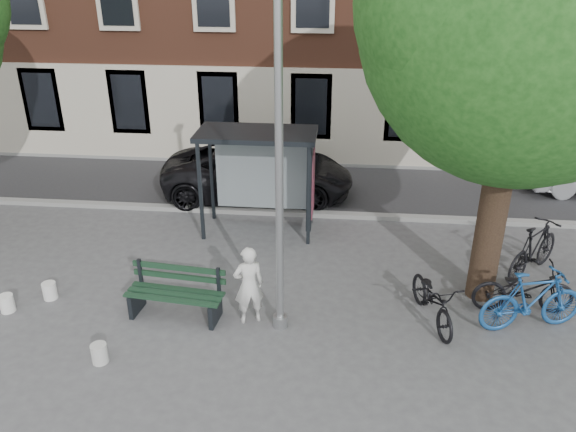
# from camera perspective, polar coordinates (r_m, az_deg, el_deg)

# --- Properties ---
(ground) EXTENTS (90.00, 90.00, 0.00)m
(ground) POSITION_cam_1_polar(r_m,az_deg,el_deg) (10.91, -0.79, -11.12)
(ground) COLOR #4C4C4F
(ground) RESTS_ON ground
(road) EXTENTS (40.00, 4.00, 0.01)m
(road) POSITION_cam_1_polar(r_m,az_deg,el_deg) (17.03, 1.84, 2.93)
(road) COLOR #28282B
(road) RESTS_ON ground
(curb_near) EXTENTS (40.00, 0.25, 0.12)m
(curb_near) POSITION_cam_1_polar(r_m,az_deg,el_deg) (15.18, 1.31, 0.27)
(curb_near) COLOR gray
(curb_near) RESTS_ON ground
(curb_far) EXTENTS (40.00, 0.25, 0.12)m
(curb_far) POSITION_cam_1_polar(r_m,az_deg,el_deg) (18.87, 2.27, 5.38)
(curb_far) COLOR gray
(curb_far) RESTS_ON ground
(lamppost) EXTENTS (0.28, 0.35, 6.11)m
(lamppost) POSITION_cam_1_polar(r_m,az_deg,el_deg) (9.52, -0.89, 2.49)
(lamppost) COLOR #9EA0A3
(lamppost) RESTS_ON ground
(tree_right) EXTENTS (5.76, 5.60, 8.20)m
(tree_right) POSITION_cam_1_polar(r_m,az_deg,el_deg) (10.58, 23.43, 18.71)
(tree_right) COLOR black
(tree_right) RESTS_ON ground
(bus_shelter) EXTENTS (2.85, 1.45, 2.62)m
(bus_shelter) POSITION_cam_1_polar(r_m,az_deg,el_deg) (13.71, -1.45, 5.86)
(bus_shelter) COLOR #1E2328
(bus_shelter) RESTS_ON ground
(painter) EXTENTS (0.69, 0.58, 1.60)m
(painter) POSITION_cam_1_polar(r_m,az_deg,el_deg) (10.64, -4.01, -7.02)
(painter) COLOR silver
(painter) RESTS_ON ground
(bench) EXTENTS (1.95, 0.82, 0.97)m
(bench) POSITION_cam_1_polar(r_m,az_deg,el_deg) (11.18, -11.32, -7.89)
(bench) COLOR #1E2328
(bench) RESTS_ON ground
(bike_a) EXTENTS (1.99, 0.77, 1.03)m
(bike_a) POSITION_cam_1_polar(r_m,az_deg,el_deg) (11.95, 22.81, -6.83)
(bike_a) COLOR black
(bike_a) RESTS_ON ground
(bike_b) EXTENTS (2.13, 1.08, 1.23)m
(bike_b) POSITION_cam_1_polar(r_m,az_deg,el_deg) (11.45, 23.56, -7.86)
(bike_b) COLOR #1A4E92
(bike_b) RESTS_ON ground
(bike_c) EXTENTS (1.12, 1.99, 0.99)m
(bike_c) POSITION_cam_1_polar(r_m,az_deg,el_deg) (11.11, 14.51, -8.19)
(bike_c) COLOR black
(bike_c) RESTS_ON ground
(bike_d) EXTENTS (1.83, 1.91, 1.24)m
(bike_d) POSITION_cam_1_polar(r_m,az_deg,el_deg) (13.32, 23.71, -3.12)
(bike_d) COLOR black
(bike_d) RESTS_ON ground
(car_dark) EXTENTS (5.54, 2.83, 1.50)m
(car_dark) POSITION_cam_1_polar(r_m,az_deg,el_deg) (16.17, -3.00, 4.50)
(car_dark) COLOR black
(car_dark) RESTS_ON ground
(bucket_a) EXTENTS (0.36, 0.36, 0.36)m
(bucket_a) POSITION_cam_1_polar(r_m,az_deg,el_deg) (10.50, -18.60, -13.09)
(bucket_a) COLOR silver
(bucket_a) RESTS_ON ground
(bucket_b) EXTENTS (0.37, 0.37, 0.36)m
(bucket_b) POSITION_cam_1_polar(r_m,az_deg,el_deg) (12.58, -23.05, -7.00)
(bucket_b) COLOR white
(bucket_b) RESTS_ON ground
(bucket_c) EXTENTS (0.37, 0.37, 0.36)m
(bucket_c) POSITION_cam_1_polar(r_m,az_deg,el_deg) (12.52, -26.66, -7.93)
(bucket_c) COLOR white
(bucket_c) RESTS_ON ground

